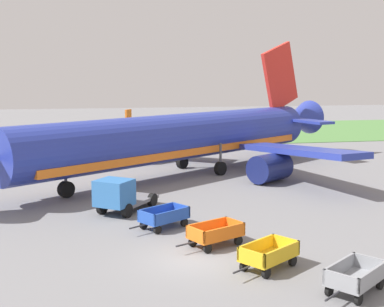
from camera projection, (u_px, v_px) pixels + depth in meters
ground_plane at (193, 260)px, 22.47m from camera, size 220.00×220.00×0.00m
grass_strip at (120, 134)px, 71.06m from camera, size 220.00×28.00×0.06m
airplane at (188, 137)px, 41.75m from camera, size 32.97×28.29×11.34m
baggage_cart_nearest at (355, 277)px, 19.00m from camera, size 3.30×2.69×1.07m
baggage_cart_second_in_row at (269, 255)px, 21.37m from camera, size 3.35×2.61×1.07m
baggage_cart_third_in_row at (215, 234)px, 24.23m from camera, size 3.52×2.35×1.07m
baggage_cart_fourth_in_row at (164, 217)px, 27.11m from camera, size 3.39×2.54×1.07m
service_truck_beside_carts at (119, 195)px, 29.88m from camera, size 4.16×4.63×2.10m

